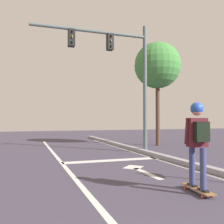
{
  "coord_description": "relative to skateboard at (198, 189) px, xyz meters",
  "views": [
    {
      "loc": [
        -1.43,
        0.1,
        1.35
      ],
      "look_at": [
        1.08,
        7.38,
        1.57
      ],
      "focal_mm": 40.45,
      "sensor_mm": 36.0,
      "label": 1
    }
  ],
  "objects": [
    {
      "name": "lane_arrow_head",
      "position": [
        -0.11,
        2.66,
        -0.07
      ],
      "size": [
        0.71,
        0.71,
        0.01
      ],
      "primitive_type": "cube",
      "rotation": [
        0.0,
        0.0,
        0.79
      ],
      "color": "silver",
      "rests_on": "ground"
    },
    {
      "name": "traffic_signal_mast",
      "position": [
        0.45,
        5.48,
        3.58
      ],
      "size": [
        4.67,
        0.34,
        5.21
      ],
      "color": "#4F5F60",
      "rests_on": "ground"
    },
    {
      "name": "roadside_tree",
      "position": [
        3.51,
        7.69,
        4.07
      ],
      "size": [
        2.41,
        2.41,
        5.37
      ],
      "color": "#50372A",
      "rests_on": "ground"
    },
    {
      "name": "skater",
      "position": [
        -0.0,
        -0.02,
        1.0
      ],
      "size": [
        0.44,
        0.6,
        1.58
      ],
      "color": "navy",
      "rests_on": "skateboard"
    },
    {
      "name": "curb_strip",
      "position": [
        1.47,
        2.02,
        -0.0
      ],
      "size": [
        0.24,
        24.0,
        0.14
      ],
      "primitive_type": "cube",
      "color": "#96939D",
      "rests_on": "ground"
    },
    {
      "name": "stop_bar",
      "position": [
        -0.27,
        3.98,
        -0.07
      ],
      "size": [
        3.29,
        0.4,
        0.01
      ],
      "primitive_type": "cube",
      "color": "silver",
      "rests_on": "ground"
    },
    {
      "name": "skateboard",
      "position": [
        0.0,
        0.0,
        0.0
      ],
      "size": [
        0.27,
        0.86,
        0.09
      ],
      "color": "olive",
      "rests_on": "ground"
    },
    {
      "name": "lane_line_center",
      "position": [
        -1.92,
        2.02,
        -0.07
      ],
      "size": [
        0.12,
        20.0,
        0.01
      ],
      "primitive_type": "cube",
      "color": "silver",
      "rests_on": "ground"
    },
    {
      "name": "lane_arrow_stem",
      "position": [
        -0.11,
        1.81,
        -0.07
      ],
      "size": [
        0.16,
        1.4,
        0.01
      ],
      "primitive_type": "cube",
      "color": "silver",
      "rests_on": "ground"
    },
    {
      "name": "lane_line_curbside",
      "position": [
        1.22,
        2.02,
        -0.07
      ],
      "size": [
        0.12,
        20.0,
        0.01
      ],
      "primitive_type": "cube",
      "color": "silver",
      "rests_on": "ground"
    }
  ]
}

